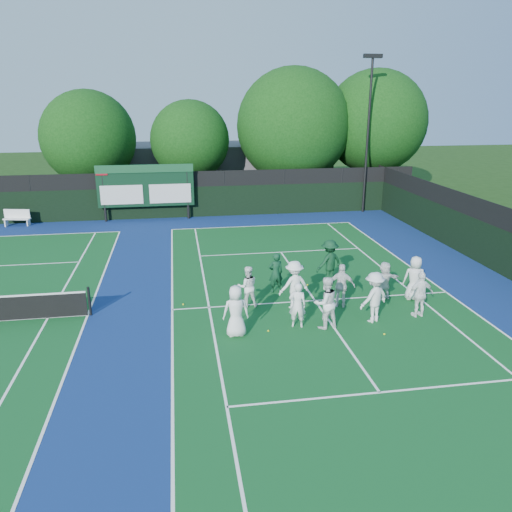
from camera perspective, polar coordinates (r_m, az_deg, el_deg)
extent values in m
plane|color=#17350E|center=(18.71, 7.58, -6.27)|extent=(120.00, 120.00, 0.00)
cube|color=navy|center=(18.92, -11.12, -6.16)|extent=(34.00, 32.00, 0.01)
cube|color=#104F1F|center=(19.58, 6.75, -5.08)|extent=(10.97, 23.77, 0.00)
cube|color=white|center=(30.60, 0.74, 3.47)|extent=(10.97, 0.08, 0.00)
cube|color=white|center=(18.90, -9.56, -6.07)|extent=(0.08, 23.77, 0.00)
cube|color=white|center=(21.67, 20.88, -3.87)|extent=(0.08, 23.77, 0.00)
cube|color=white|center=(18.92, -5.39, -5.85)|extent=(0.08, 23.77, 0.00)
cube|color=white|center=(21.04, 17.63, -4.17)|extent=(0.08, 23.77, 0.00)
cube|color=white|center=(14.24, 13.95, -14.89)|extent=(8.23, 0.08, 0.00)
cube|color=white|center=(25.42, 2.87, 0.45)|extent=(8.23, 0.08, 0.00)
cube|color=white|center=(19.58, 6.75, -5.07)|extent=(0.08, 12.80, 0.00)
cube|color=white|center=(31.45, -25.29, 2.13)|extent=(10.97, 0.08, 0.00)
cube|color=white|center=(19.20, -18.68, -6.41)|extent=(0.08, 23.77, 0.00)
cube|color=white|center=(19.49, -22.68, -6.52)|extent=(0.08, 23.77, 0.00)
cube|color=black|center=(32.99, -10.58, 5.98)|extent=(34.00, 0.08, 2.00)
cube|color=black|center=(32.73, -10.73, 8.55)|extent=(34.00, 0.05, 1.00)
cylinder|color=black|center=(32.75, -17.01, 6.76)|extent=(0.16, 0.16, 3.50)
cylinder|color=black|center=(32.45, -7.82, 7.27)|extent=(0.16, 0.16, 3.50)
cube|color=black|center=(32.42, -12.49, 7.82)|extent=(6.00, 0.15, 2.60)
cube|color=#144727|center=(32.16, -12.63, 9.72)|extent=(6.00, 0.05, 0.50)
cube|color=silver|center=(32.53, -15.09, 6.76)|extent=(2.60, 0.04, 1.20)
cube|color=silver|center=(32.36, -9.77, 7.06)|extent=(2.60, 0.04, 1.20)
cube|color=maroon|center=(32.43, -17.26, 9.24)|extent=(0.70, 0.04, 0.50)
cube|color=#545459|center=(40.82, -4.78, 9.87)|extent=(18.00, 6.00, 4.00)
cylinder|color=black|center=(34.52, 12.63, 13.08)|extent=(0.16, 0.16, 10.00)
cube|color=black|center=(34.50, 13.22, 21.37)|extent=(1.20, 0.30, 0.25)
cylinder|color=black|center=(18.97, -18.50, -4.92)|extent=(0.10, 0.10, 1.10)
cube|color=white|center=(33.83, -25.65, 3.85)|extent=(1.65, 0.74, 0.06)
cube|color=white|center=(33.92, -25.65, 4.40)|extent=(1.58, 0.38, 0.53)
cube|color=white|center=(34.07, -26.63, 3.39)|extent=(0.14, 0.38, 0.43)
cube|color=white|center=(33.70, -24.56, 3.54)|extent=(0.14, 0.38, 0.43)
cylinder|color=black|center=(36.81, -18.05, 7.06)|extent=(0.44, 0.44, 2.56)
sphere|color=#0C350C|center=(36.36, -18.60, 12.70)|extent=(6.31, 6.31, 6.31)
sphere|color=#0C350C|center=(36.62, -17.49, 11.84)|extent=(4.42, 4.42, 4.42)
cylinder|color=black|center=(36.38, -7.33, 7.71)|extent=(0.44, 0.44, 2.61)
sphere|color=#0C350C|center=(35.96, -7.55, 13.00)|extent=(5.49, 5.49, 5.49)
sphere|color=#0C350C|center=(36.33, -6.56, 12.21)|extent=(3.84, 3.84, 3.84)
cylinder|color=black|center=(37.35, 4.14, 8.00)|extent=(0.44, 0.44, 2.53)
sphere|color=#0C350C|center=(36.87, 4.29, 14.63)|extent=(8.14, 8.14, 8.14)
sphere|color=#0C350C|center=(37.35, 5.07, 13.40)|extent=(5.69, 5.69, 5.69)
cylinder|color=black|center=(39.16, 13.00, 8.41)|extent=(0.44, 0.44, 3.01)
sphere|color=#0C350C|center=(38.73, 13.45, 14.70)|extent=(7.46, 7.46, 7.46)
sphere|color=#0C350C|center=(39.28, 14.03, 13.60)|extent=(5.23, 5.23, 5.23)
sphere|color=yellow|center=(17.01, 1.42, -8.55)|extent=(0.07, 0.07, 0.07)
sphere|color=yellow|center=(20.27, 14.00, -4.62)|extent=(0.07, 0.07, 0.07)
sphere|color=yellow|center=(17.32, 14.46, -8.64)|extent=(0.07, 0.07, 0.07)
sphere|color=yellow|center=(19.25, -8.32, -5.49)|extent=(0.07, 0.07, 0.07)
sphere|color=yellow|center=(21.06, 5.90, -3.30)|extent=(0.07, 0.07, 0.07)
sphere|color=yellow|center=(19.55, 13.72, -5.45)|extent=(0.07, 0.07, 0.07)
imported|color=white|center=(16.41, -2.31, -6.32)|extent=(0.87, 0.57, 1.76)
imported|color=white|center=(17.09, 4.76, -5.61)|extent=(0.67, 0.53, 1.62)
imported|color=white|center=(17.11, 7.96, -5.30)|extent=(1.04, 0.90, 1.83)
imported|color=silver|center=(17.88, 13.34, -4.61)|extent=(1.35, 1.11, 1.82)
imported|color=white|center=(18.75, 18.28, -4.18)|extent=(1.04, 0.53, 1.70)
imported|color=white|center=(18.68, -0.98, -3.51)|extent=(0.79, 0.62, 1.59)
imported|color=white|center=(18.54, 4.37, -3.31)|extent=(1.33, 0.97, 1.84)
imported|color=silver|center=(18.88, 9.77, -3.37)|extent=(1.08, 0.74, 1.70)
imported|color=white|center=(20.01, 14.43, -2.72)|extent=(1.45, 0.58, 1.52)
imported|color=silver|center=(20.21, 17.67, -2.44)|extent=(0.98, 0.77, 1.76)
imported|color=#0F3821|center=(20.01, 2.27, -1.95)|extent=(0.65, 0.48, 1.65)
imported|color=#0E351C|center=(21.09, 8.37, -0.70)|extent=(1.42, 1.14, 1.92)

